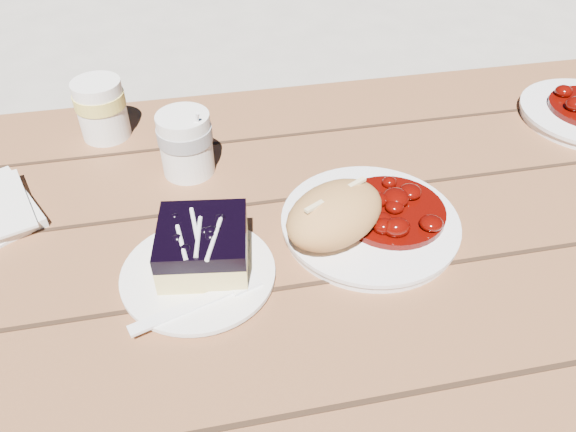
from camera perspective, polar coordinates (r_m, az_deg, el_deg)
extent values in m
cube|color=brown|center=(0.75, 4.45, -3.23)|extent=(2.00, 0.80, 0.05)
cube|color=brown|center=(1.42, -2.81, 6.53)|extent=(1.80, 0.25, 0.04)
cube|color=brown|center=(1.83, 23.03, 2.87)|extent=(0.06, 0.06, 0.42)
cylinder|color=white|center=(0.74, 8.30, -0.82)|extent=(0.23, 0.23, 0.02)
ellipsoid|color=#B88246|center=(0.68, 4.76, 0.17)|extent=(0.16, 0.14, 0.07)
cylinder|color=white|center=(0.68, -9.08, -5.92)|extent=(0.18, 0.18, 0.01)
cube|color=#E3D07B|center=(0.67, -8.53, -3.61)|extent=(0.12, 0.12, 0.03)
cube|color=black|center=(0.66, -8.76, -1.90)|extent=(0.12, 0.12, 0.02)
cylinder|color=white|center=(0.82, -10.33, 7.22)|extent=(0.08, 0.08, 0.09)
cylinder|color=white|center=(0.94, -18.41, 10.26)|extent=(0.08, 0.08, 0.09)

